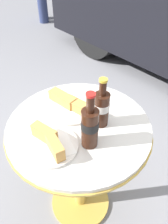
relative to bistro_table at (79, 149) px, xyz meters
name	(u,v)px	position (x,y,z in m)	size (l,w,h in m)	color
ground_plane	(80,201)	(0.00, 0.00, -0.52)	(30.00, 30.00, 0.00)	gray
bistro_table	(79,149)	(0.00, 0.00, 0.00)	(0.63, 0.63, 0.70)	gold
cola_bottle_left	(101,107)	(0.06, 0.07, 0.26)	(0.07, 0.07, 0.22)	#33190F
cola_bottle_right	(90,126)	(0.11, -0.04, 0.27)	(0.07, 0.07, 0.24)	#33190F
lunch_plate_near	(71,106)	(-0.10, 0.04, 0.19)	(0.25, 0.23, 0.06)	silver
lunch_plate_far	(51,143)	(0.02, -0.16, 0.19)	(0.21, 0.21, 0.07)	silver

